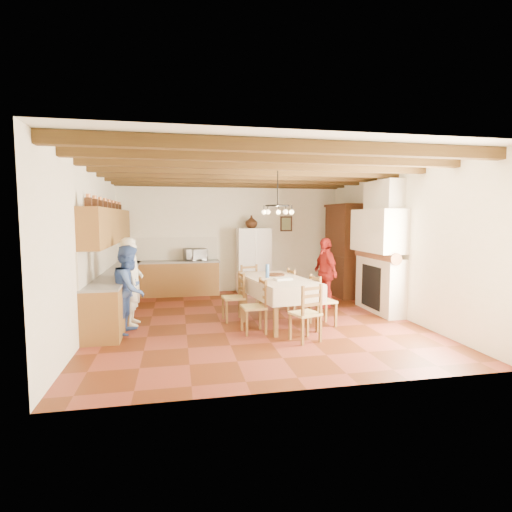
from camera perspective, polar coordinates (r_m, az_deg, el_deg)
The scene contains 31 objects.
floor at distance 7.99m, azimuth -0.28°, elevation -9.25°, with size 6.00×6.50×0.02m, color #53220D.
ceiling at distance 7.79m, azimuth -0.29°, elevation 12.77°, with size 6.00×6.50×0.02m, color white.
wall_back at distance 10.96m, azimuth -3.56°, elevation 2.76°, with size 6.00×0.02×3.00m, color #EEE9C7.
wall_front at distance 4.60m, azimuth 7.51°, elevation -1.13°, with size 6.00×0.02×3.00m, color #EEE9C7.
wall_left at distance 7.76m, azimuth -22.68°, elevation 1.19°, with size 0.02×6.50×3.00m, color #EEE9C7.
wall_right at distance 8.83m, azimuth 19.26°, elevation 1.79°, with size 0.02×6.50×3.00m, color #EEE9C7.
ceiling_beams at distance 7.78m, azimuth -0.29°, elevation 12.03°, with size 6.00×6.30×0.16m, color #3D2715, non-canonical shape.
lower_cabinets_left at distance 8.87m, azimuth -19.12°, elevation -5.17°, with size 0.60×4.30×0.86m, color brown.
lower_cabinets_back at distance 10.66m, azimuth -11.60°, elevation -3.21°, with size 2.30×0.60×0.86m, color brown.
countertop_left at distance 8.80m, azimuth -19.21°, elevation -2.28°, with size 0.62×4.30×0.04m, color slate.
countertop_back at distance 10.60m, azimuth -11.64°, elevation -0.80°, with size 2.34×0.62×0.04m, color slate.
backsplash_left at distance 8.81m, azimuth -21.12°, elevation -0.24°, with size 0.03×4.30×0.60m, color beige.
backsplash_back at distance 10.85m, azimuth -11.67°, elevation 1.04°, with size 2.30×0.03×0.60m, color beige.
upper_cabinets at distance 8.74m, azimuth -20.23°, elevation 4.02°, with size 0.35×4.20×0.70m, color brown.
fireplace at distance 8.87m, azimuth 16.97°, elevation 1.22°, with size 0.56×1.60×2.80m, color beige, non-canonical shape.
wall_picture at distance 11.23m, azimuth 4.33°, elevation 4.61°, with size 0.34×0.03×0.42m, color #331F16.
refrigerator at distance 10.78m, azimuth -0.41°, elevation -0.63°, with size 0.87×0.72×1.74m, color white.
hutch at distance 10.57m, azimuth 12.31°, elevation 0.82°, with size 0.55×1.30×2.37m, color #351810, non-canonical shape.
dining_table at distance 7.72m, azimuth 3.04°, elevation -3.78°, with size 1.32×2.12×0.87m.
chandelier at distance 7.62m, azimuth 3.09°, elevation 7.19°, with size 0.47×0.47×0.03m, color black.
chair_left_near at distance 7.06m, azimuth -0.34°, elevation -7.15°, with size 0.42×0.40×0.96m, color brown, non-canonical shape.
chair_left_far at distance 7.88m, azimuth -3.27°, elevation -5.82°, with size 0.42×0.40×0.96m, color brown, non-canonical shape.
chair_right_near at distance 7.65m, azimuth 9.55°, elevation -6.22°, with size 0.42×0.40×0.96m, color brown, non-canonical shape.
chair_right_far at distance 8.49m, azimuth 6.12°, elevation -5.02°, with size 0.42×0.40×0.96m, color brown, non-canonical shape.
chair_end_near at distance 6.65m, azimuth 7.05°, elevation -7.99°, with size 0.42×0.40×0.96m, color brown, non-canonical shape.
chair_end_far at distance 8.96m, azimuth -0.65°, elevation -4.42°, with size 0.42×0.40×0.96m, color brown, non-canonical shape.
person_man at distance 7.84m, azimuth -17.26°, elevation -3.50°, with size 0.61×0.40×1.66m, color white.
person_woman_blue at distance 7.36m, azimuth -17.61°, elevation -4.55°, with size 0.75×0.59×1.55m, color #3C5CAA.
person_woman_red at distance 9.16m, azimuth 9.85°, elevation -2.34°, with size 0.92×0.38×1.57m, color #B2221D.
microwave at distance 10.59m, azimuth -8.63°, elevation 0.21°, with size 0.57×0.38×0.31m, color silver.
fridge_vase at distance 10.71m, azimuth -0.66°, elevation 4.92°, with size 0.33×0.33×0.34m, color #351810.
Camera 1 is at (-1.48, -7.59, 2.03)m, focal length 28.00 mm.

